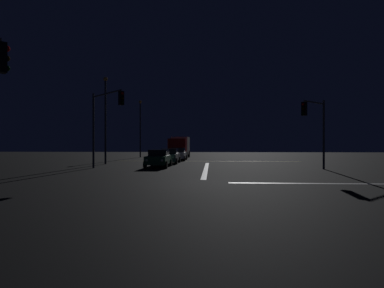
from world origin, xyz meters
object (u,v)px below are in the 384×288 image
Objects in this scene: sedan_green at (159,158)px; box_truck at (180,146)px; streetlamp_left_near at (105,114)px; streetlamp_left_far at (140,124)px; traffic_signal_nw at (104,114)px; sedan_gray at (170,156)px; traffic_signal_ne at (315,121)px; sedan_white at (178,154)px.

box_truck reaches higher than sedan_green.
streetlamp_left_far is (0.00, 16.00, -0.15)m from streetlamp_left_near.
sedan_gray is at bearing 62.65° from traffic_signal_nw.
traffic_signal_ne reaches higher than sedan_gray.
traffic_signal_ne is at bearing -48.06° from sedan_white.
traffic_signal_nw is at bearing -84.57° from streetlamp_left_far.
traffic_signal_nw reaches higher than sedan_white.
box_truck is 0.95× the size of streetlamp_left_far.
streetlamp_left_far is at bearing 166.40° from box_truck.
sedan_green is at bearing -72.75° from streetlamp_left_far.
sedan_gray is 0.52× the size of box_truck.
sedan_gray is 0.48× the size of streetlamp_left_near.
traffic_signal_nw is (-4.27, -8.26, 3.69)m from sedan_gray.
sedan_green is 13.59m from traffic_signal_ne.
sedan_green is at bearing -32.09° from streetlamp_left_near.
box_truck reaches higher than sedan_gray.
box_truck is at bearing 122.10° from traffic_signal_ne.
streetlamp_left_near reaches higher than sedan_white.
sedan_white is 18.95m from traffic_signal_ne.
streetlamp_left_near reaches higher than streetlamp_left_far.
sedan_white is at bearing 49.00° from streetlamp_left_near.
sedan_white is (0.28, 6.11, 0.00)m from sedan_gray.
traffic_signal_ne is at bearing -10.11° from sedan_green.
traffic_signal_nw reaches higher than sedan_gray.
traffic_signal_ne is (12.49, -13.91, 3.09)m from sedan_white.
sedan_white is 0.76× the size of traffic_signal_ne.
streetlamp_left_near is 16.00m from streetlamp_left_far.
traffic_signal_nw reaches higher than box_truck.
streetlamp_left_near is (-6.17, 3.87, 4.38)m from sedan_green.
traffic_signal_nw is (-4.01, -2.79, 3.69)m from sedan_green.
box_truck reaches higher than sedan_white.
sedan_gray is (0.26, 5.48, 0.00)m from sedan_green.
traffic_signal_nw is at bearing -145.24° from sedan_green.
traffic_signal_nw reaches higher than sedan_green.
streetlamp_left_far is (-6.22, 1.51, 3.32)m from box_truck.
sedan_green is 0.52× the size of box_truck.
traffic_signal_ne is at bearing 1.56° from traffic_signal_nw.
traffic_signal_nw is (-4.07, -21.15, 2.79)m from box_truck.
sedan_white is 15.52m from traffic_signal_nw.
traffic_signal_nw is 0.74× the size of streetlamp_left_far.
streetlamp_left_far reaches higher than traffic_signal_nw.
sedan_green is 1.00× the size of sedan_gray.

